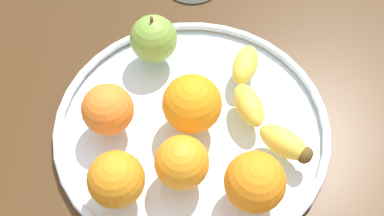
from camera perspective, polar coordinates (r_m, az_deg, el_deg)
The scene contains 9 objects.
ground_plane at distance 65.33cm, azimuth 0.00°, elevation -3.35°, with size 118.33×118.33×4.00cm, color #442C15.
fruit_bowl at distance 62.84cm, azimuth 0.00°, elevation -1.99°, with size 38.57×38.57×1.80cm.
banana at distance 62.12cm, azimuth 8.70°, elevation 0.43°, with size 19.84×11.86×3.51cm.
apple at distance 66.88cm, azimuth -4.92°, elevation 8.77°, with size 7.07×7.07×7.87cm.
orange_center at distance 58.64cm, azimuth -0.22°, elevation 0.33°, with size 7.95×7.95×7.95cm, color orange.
orange_back_right at distance 55.00cm, azimuth -1.30°, elevation -6.96°, with size 6.80×6.80×6.80cm, color orange.
orange_front_right at distance 59.93cm, azimuth -10.67°, elevation -0.18°, with size 6.94×6.94×6.94cm, color orange.
orange_back_left at distance 54.03cm, azimuth 8.02°, elevation -9.31°, with size 7.42×7.42×7.42cm, color orange.
orange_front_left at distance 54.67cm, azimuth -9.64°, elevation -8.95°, with size 6.94×6.94×6.94cm, color orange.
Camera 1 is at (33.33, 2.84, 54.11)cm, focal length 41.88 mm.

